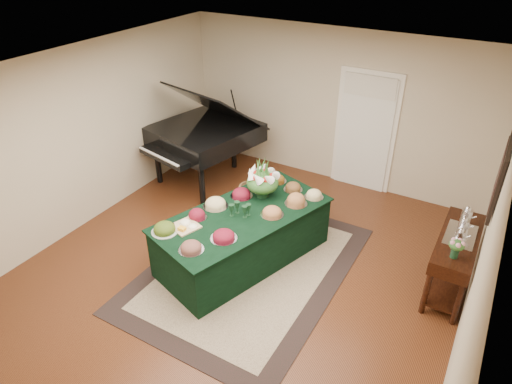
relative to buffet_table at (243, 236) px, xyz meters
The scene contains 14 objects.
ground 0.42m from the buffet_table, 52.41° to the right, with size 6.00×6.00×0.00m, color black.
area_rug 0.44m from the buffet_table, 39.94° to the right, with size 2.43×3.40×0.01m.
kitchen_doorway 2.98m from the buffet_table, 75.86° to the left, with size 1.05×0.07×2.10m.
buffet_table is the anchor object (origin of this frame).
food_platters 0.44m from the buffet_table, 107.06° to the left, with size 1.59×2.28×0.14m.
cutting_board 0.88m from the buffet_table, 127.33° to the right, with size 0.40×0.40×0.10m.
green_goblets 0.47m from the buffet_table, 98.59° to the right, with size 0.26×0.20×0.18m.
floral_centerpiece 0.84m from the buffet_table, 89.94° to the left, with size 0.47×0.47×0.47m.
grand_piano 2.44m from the buffet_table, 137.75° to the left, with size 1.91×2.06×1.84m.
wicker_basket 1.63m from the buffet_table, 117.08° to the left, with size 0.40×0.40×0.25m, color olive.
mahogany_sideboard 2.73m from the buffet_table, 16.59° to the left, with size 0.45×1.35×0.84m.
tea_service 2.80m from the buffet_table, 18.06° to the left, with size 0.34×0.58×0.30m.
pink_bouquet 2.70m from the buffet_table, ahead, with size 0.19×0.19×0.25m.
wall_painting 3.24m from the buffet_table, 15.35° to the left, with size 0.05×0.95×0.75m.
Camera 1 is at (2.58, -4.17, 4.14)m, focal length 32.00 mm.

